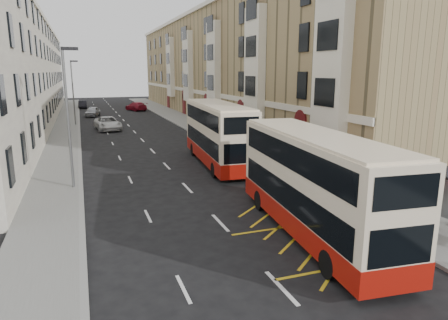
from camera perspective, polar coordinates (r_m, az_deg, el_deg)
name	(u,v)px	position (r m, az deg, el deg)	size (l,w,h in m)	color
ground	(256,261)	(15.22, 4.58, -14.14)	(200.00, 200.00, 0.00)	black
pavement_right	(211,133)	(45.02, -1.84, 3.94)	(4.00, 120.00, 0.15)	slate
pavement_left	(64,140)	(42.92, -21.95, 2.60)	(3.00, 120.00, 0.15)	slate
kerb_right	(194,133)	(44.45, -4.29, 3.80)	(0.25, 120.00, 0.15)	gray
kerb_left	(79,140)	(42.89, -19.95, 2.75)	(0.25, 120.00, 0.15)	gray
road_markings	(124,121)	(58.04, -14.07, 5.45)	(10.00, 110.00, 0.01)	silver
terrace_right	(223,66)	(61.29, -0.16, 13.22)	(10.75, 79.00, 15.25)	#968257
terrace_left	(13,74)	(58.37, -27.93, 10.84)	(9.18, 79.00, 13.25)	silver
bus_shelter	(443,186)	(19.03, 28.84, -3.31)	(1.65, 4.25, 2.70)	black
guard_railing	(317,183)	(22.49, 13.17, -3.17)	(0.06, 6.56, 1.01)	red
street_lamp_near	(68,111)	(24.46, -21.38, 6.57)	(0.93, 0.18, 8.00)	slate
street_lamp_far	(73,89)	(54.40, -20.74, 9.46)	(0.93, 0.18, 8.00)	slate
double_decker_front	(314,184)	(17.04, 12.75, -3.41)	(3.56, 11.16, 4.38)	beige
double_decker_rear	(218,134)	(29.45, -0.88, 3.75)	(3.50, 11.56, 4.54)	beige
litter_bin	(402,222)	(18.69, 24.11, -8.04)	(0.53, 0.53, 0.87)	black
pedestrian_far	(325,181)	(22.01, 14.24, -2.88)	(1.13, 0.47, 1.93)	black
white_van	(108,123)	(49.43, -16.25, 5.05)	(2.60, 5.63, 1.56)	silver
car_silver	(93,112)	(64.95, -18.27, 6.58)	(1.77, 4.40, 1.50)	#9DA0A5
car_dark	(83,104)	(80.43, -19.53, 7.49)	(1.49, 4.28, 1.41)	black
car_red	(136,106)	(72.88, -12.46, 7.50)	(2.12, 5.20, 1.51)	maroon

